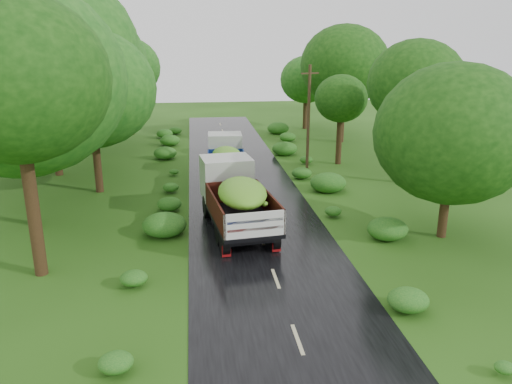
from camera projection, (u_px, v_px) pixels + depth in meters
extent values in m
plane|color=#1E400D|center=(298.00, 340.00, 14.93)|extent=(120.00, 120.00, 0.00)
cube|color=black|center=(272.00, 267.00, 19.67)|extent=(6.50, 80.00, 0.02)
cube|color=#BFB78C|center=(298.00, 339.00, 14.92)|extent=(0.12, 1.60, 0.00)
cube|color=#BFB78C|center=(276.00, 278.00, 18.72)|extent=(0.12, 1.60, 0.00)
cube|color=#BFB78C|center=(261.00, 238.00, 22.51)|extent=(0.12, 1.60, 0.00)
cube|color=#BFB78C|center=(251.00, 210.00, 26.31)|extent=(0.12, 1.60, 0.00)
cube|color=#BFB78C|center=(243.00, 188.00, 30.10)|extent=(0.12, 1.60, 0.00)
cube|color=#BFB78C|center=(237.00, 171.00, 33.89)|extent=(0.12, 1.60, 0.00)
cube|color=#BFB78C|center=(232.00, 158.00, 37.69)|extent=(0.12, 1.60, 0.00)
cube|color=#BFB78C|center=(229.00, 147.00, 41.48)|extent=(0.12, 1.60, 0.00)
cube|color=#BFB78C|center=(225.00, 138.00, 45.28)|extent=(0.12, 1.60, 0.00)
cube|color=#BFB78C|center=(223.00, 131.00, 49.07)|extent=(0.12, 1.60, 0.00)
cube|color=#BFB78C|center=(220.00, 124.00, 52.87)|extent=(0.12, 1.60, 0.00)
cube|color=black|center=(237.00, 216.00, 23.25)|extent=(2.64, 6.41, 0.31)
cylinder|color=black|center=(207.00, 206.00, 25.15)|extent=(0.44, 1.13, 1.10)
cylinder|color=black|center=(248.00, 203.00, 25.65)|extent=(0.44, 1.13, 1.10)
cylinder|color=black|center=(220.00, 232.00, 21.74)|extent=(0.44, 1.13, 1.10)
cylinder|color=black|center=(267.00, 228.00, 22.24)|extent=(0.44, 1.13, 1.10)
cylinder|color=black|center=(225.00, 242.00, 20.69)|extent=(0.44, 1.13, 1.10)
cylinder|color=black|center=(274.00, 237.00, 21.19)|extent=(0.44, 1.13, 1.10)
cube|color=maroon|center=(226.00, 251.00, 20.41)|extent=(0.38, 0.09, 0.50)
cube|color=maroon|center=(277.00, 246.00, 20.92)|extent=(0.38, 0.09, 0.50)
cube|color=silver|center=(226.00, 178.00, 25.20)|extent=(2.67, 2.38, 2.10)
cube|color=black|center=(242.00, 220.00, 22.11)|extent=(3.10, 5.02, 0.18)
cube|color=#3F140B|center=(215.00, 209.00, 21.64)|extent=(0.66, 4.73, 1.05)
cube|color=#3F140B|center=(269.00, 204.00, 22.21)|extent=(0.66, 4.73, 1.05)
cube|color=#3F140B|center=(232.00, 192.00, 24.09)|extent=(2.53, 0.39, 1.05)
cube|color=silver|center=(255.00, 225.00, 19.77)|extent=(2.53, 0.39, 1.05)
ellipsoid|color=#437F17|center=(242.00, 192.00, 21.73)|extent=(2.60, 4.22, 1.10)
cube|color=black|center=(226.00, 172.00, 31.31)|extent=(1.94, 5.67, 0.28)
cylinder|color=black|center=(211.00, 167.00, 33.21)|extent=(0.32, 1.01, 1.00)
cylinder|color=black|center=(240.00, 166.00, 33.37)|extent=(0.32, 1.01, 1.00)
cylinder|color=black|center=(211.00, 180.00, 30.06)|extent=(0.32, 1.01, 1.00)
cylinder|color=black|center=(243.00, 179.00, 30.22)|extent=(0.32, 1.01, 1.00)
cylinder|color=black|center=(211.00, 185.00, 29.09)|extent=(0.32, 1.01, 1.00)
cylinder|color=black|center=(244.00, 184.00, 29.24)|extent=(0.32, 1.01, 1.00)
cube|color=maroon|center=(211.00, 190.00, 28.83)|extent=(0.34, 0.05, 0.45)
cube|color=maroon|center=(244.00, 189.00, 28.99)|extent=(0.34, 0.05, 0.45)
cube|color=silver|center=(225.00, 148.00, 33.12)|extent=(2.27, 1.98, 1.89)
cube|color=black|center=(227.00, 173.00, 30.25)|extent=(2.46, 4.37, 0.16)
cube|color=navy|center=(208.00, 164.00, 29.99)|extent=(0.25, 4.28, 0.95)
cube|color=navy|center=(245.00, 164.00, 30.18)|extent=(0.25, 4.28, 0.95)
cube|color=navy|center=(226.00, 156.00, 32.09)|extent=(2.29, 0.17, 0.95)
cube|color=silver|center=(228.00, 173.00, 28.08)|extent=(2.29, 0.17, 0.95)
ellipsoid|color=#437F17|center=(227.00, 154.00, 29.91)|extent=(2.07, 3.67, 1.00)
cylinder|color=#382616|center=(308.00, 121.00, 32.19)|extent=(0.24, 0.24, 7.12)
cube|color=#382616|center=(310.00, 73.00, 31.30)|extent=(1.22, 0.43, 0.09)
cylinder|color=black|center=(27.00, 168.00, 17.90)|extent=(0.48, 0.48, 8.35)
ellipsoid|color=#103D0B|center=(15.00, 78.00, 16.97)|extent=(3.61, 3.61, 3.25)
cylinder|color=black|center=(25.00, 145.00, 23.09)|extent=(0.47, 0.47, 7.87)
ellipsoid|color=#103D0B|center=(16.00, 79.00, 22.21)|extent=(4.43, 4.43, 3.99)
cylinder|color=black|center=(95.00, 135.00, 28.50)|extent=(0.44, 0.44, 6.79)
ellipsoid|color=#103D0B|center=(90.00, 89.00, 27.74)|extent=(3.83, 3.83, 3.45)
cylinder|color=black|center=(51.00, 108.00, 31.83)|extent=(0.49, 0.49, 8.91)
ellipsoid|color=#103D0B|center=(45.00, 53.00, 30.84)|extent=(4.83, 4.83, 4.35)
cylinder|color=black|center=(90.00, 110.00, 38.30)|extent=(0.44, 0.44, 6.81)
ellipsoid|color=#103D0B|center=(87.00, 76.00, 37.54)|extent=(3.97, 3.97, 3.57)
cylinder|color=black|center=(90.00, 100.00, 41.64)|extent=(0.46, 0.46, 7.63)
ellipsoid|color=#103D0B|center=(87.00, 64.00, 40.80)|extent=(4.44, 4.44, 4.00)
cylinder|color=black|center=(130.00, 97.00, 46.27)|extent=(0.45, 0.45, 7.03)
ellipsoid|color=#103D0B|center=(127.00, 67.00, 45.49)|extent=(3.46, 3.46, 3.11)
cylinder|color=black|center=(448.00, 180.00, 21.99)|extent=(0.41, 0.41, 5.38)
ellipsoid|color=#155114|center=(453.00, 134.00, 21.39)|extent=(3.68, 3.68, 3.31)
cylinder|color=black|center=(412.00, 128.00, 30.24)|extent=(0.45, 0.45, 6.98)
ellipsoid|color=#155114|center=(416.00, 83.00, 29.47)|extent=(3.39, 3.39, 3.05)
cylinder|color=black|center=(340.00, 127.00, 35.33)|extent=(0.41, 0.41, 5.32)
ellipsoid|color=#155114|center=(341.00, 98.00, 34.74)|extent=(2.72, 2.72, 2.45)
cylinder|color=black|center=(343.00, 99.00, 42.80)|extent=(0.46, 0.46, 7.44)
ellipsoid|color=#155114|center=(345.00, 65.00, 41.97)|extent=(3.87, 3.87, 3.49)
cylinder|color=black|center=(305.00, 101.00, 49.61)|extent=(0.41, 0.41, 5.51)
ellipsoid|color=#155114|center=(306.00, 80.00, 48.99)|extent=(3.19, 3.19, 2.87)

